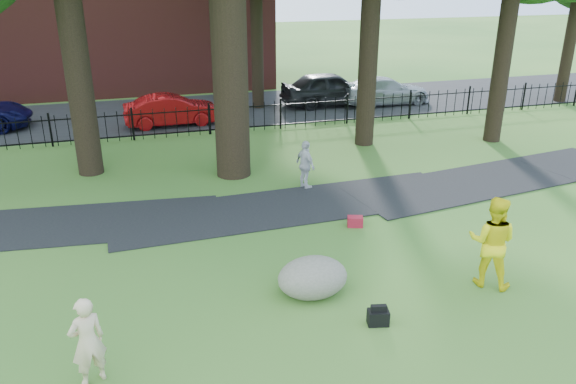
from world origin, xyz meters
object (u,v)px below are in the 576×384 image
object	(u,v)px
boulder	(313,275)
red_sedan	(172,110)
man	(492,242)
woman	(87,341)

from	to	relation	value
boulder	red_sedan	xyz separation A→B (m)	(-1.46, 14.45, 0.23)
red_sedan	boulder	bearing A→B (deg)	-176.77
man	red_sedan	world-z (taller)	man
man	red_sedan	bearing A→B (deg)	-29.91
man	red_sedan	xyz separation A→B (m)	(-5.17, 15.15, -0.35)
woman	boulder	world-z (taller)	woman
boulder	man	bearing A→B (deg)	-10.61
man	boulder	xyz separation A→B (m)	(-3.71, 0.69, -0.58)
woman	man	xyz separation A→B (m)	(8.03, 0.84, 0.22)
woman	man	distance (m)	8.08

